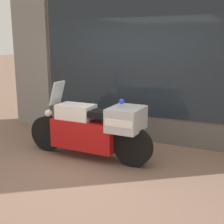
{
  "coord_description": "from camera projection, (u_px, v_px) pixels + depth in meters",
  "views": [
    {
      "loc": [
        2.31,
        -4.01,
        2.04
      ],
      "look_at": [
        -0.15,
        0.99,
        0.75
      ],
      "focal_mm": 50.0,
      "sensor_mm": 36.0,
      "label": 1
    }
  ],
  "objects": [
    {
      "name": "shop_building",
      "position": [
        121.0,
        48.0,
        6.46
      ],
      "size": [
        6.29,
        0.55,
        3.74
      ],
      "color": "#56514C",
      "rests_on": "ground"
    },
    {
      "name": "window_display",
      "position": [
        158.0,
        118.0,
        6.45
      ],
      "size": [
        4.86,
        0.3,
        1.97
      ],
      "color": "slate",
      "rests_on": "ground"
    },
    {
      "name": "paramedic_motorcycle",
      "position": [
        94.0,
        128.0,
        5.36
      ],
      "size": [
        2.39,
        0.64,
        1.33
      ],
      "rotation": [
        0.0,
        0.0,
        3.14
      ],
      "color": "black",
      "rests_on": "ground"
    },
    {
      "name": "ground_plane",
      "position": [
        93.0,
        171.0,
        4.96
      ],
      "size": [
        60.0,
        60.0,
        0.0
      ],
      "primitive_type": "plane",
      "color": "#7A5B4C"
    }
  ]
}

